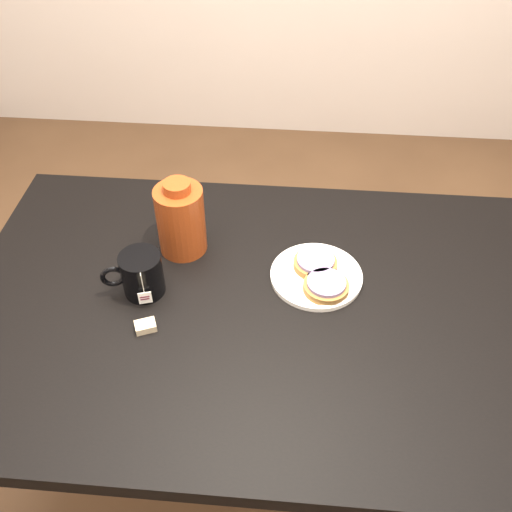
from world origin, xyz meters
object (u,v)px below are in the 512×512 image
table (262,326)px  bagel_package (181,219)px  teabag_pouch (146,326)px  plate (316,275)px  bagel_front (326,286)px  bagel_back (315,263)px  mug (141,274)px

table → bagel_package: 0.32m
teabag_pouch → plate: bearing=26.9°
bagel_front → bagel_package: (-0.36, 0.13, 0.07)m
bagel_front → teabag_pouch: bagel_front is taller
bagel_back → plate: bearing=-81.7°
plate → mug: 0.41m
bagel_package → plate: bearing=-13.4°
table → teabag_pouch: 0.28m
plate → teabag_pouch: (-0.37, -0.19, 0.00)m
bagel_back → bagel_package: (-0.33, 0.05, 0.07)m
bagel_back → mug: (-0.40, -0.10, 0.03)m
plate → bagel_package: bearing=166.6°
table → bagel_package: size_ratio=6.96×
table → teabag_pouch: teabag_pouch is taller
teabag_pouch → bagel_package: 0.28m
table → bagel_front: 0.19m
teabag_pouch → bagel_package: size_ratio=0.22×
mug → bagel_package: bagel_package is taller
bagel_front → teabag_pouch: 0.42m
bagel_back → teabag_pouch: bagel_back is taller
bagel_back → bagel_package: 0.34m
bagel_back → bagel_front: bearing=-71.1°
bagel_package → table: bearing=-39.1°
plate → teabag_pouch: bearing=-153.1°
plate → bagel_package: size_ratio=1.09×
mug → bagel_front: bearing=-13.1°
mug → teabag_pouch: (0.03, -0.11, -0.05)m
bagel_back → mug: size_ratio=0.89×
table → bagel_front: bagel_front is taller
mug → teabag_pouch: 0.13m
bagel_front → bagel_package: bearing=160.3°
table → bagel_back: 0.20m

